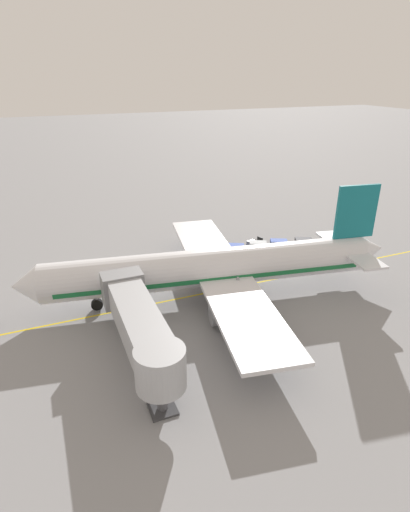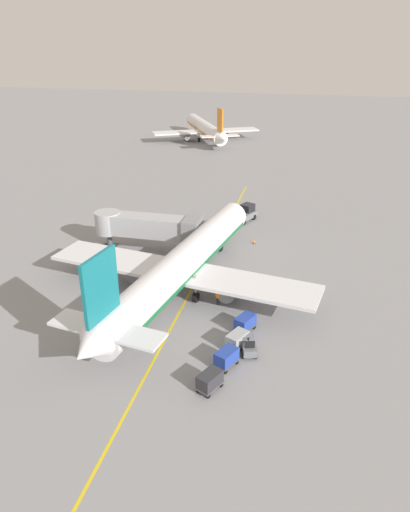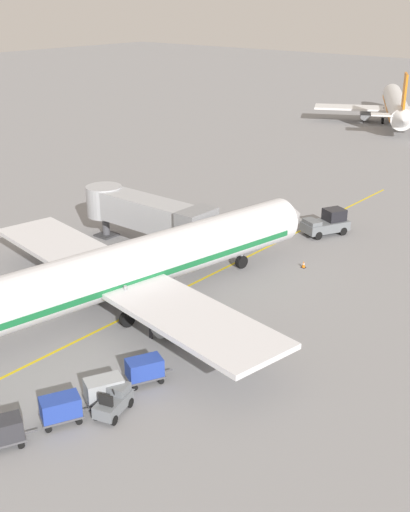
{
  "view_description": "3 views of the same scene",
  "coord_description": "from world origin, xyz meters",
  "px_view_note": "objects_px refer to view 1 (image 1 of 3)",
  "views": [
    {
      "loc": [
        -33.94,
        13.68,
        20.79
      ],
      "look_at": [
        1.76,
        -1.01,
        3.35
      ],
      "focal_mm": 28.72,
      "sensor_mm": 36.0,
      "label": 1
    },
    {
      "loc": [
        11.89,
        -44.92,
        25.52
      ],
      "look_at": [
        1.31,
        0.45,
        3.8
      ],
      "focal_mm": 33.1,
      "sensor_mm": 36.0,
      "label": 2
    },
    {
      "loc": [
        30.73,
        -30.14,
        21.58
      ],
      "look_at": [
        2.11,
        4.3,
        3.27
      ],
      "focal_mm": 45.23,
      "sensor_mm": 36.0,
      "label": 3
    }
  ],
  "objects_px": {
    "baggage_cart_third_in_train": "(279,245)",
    "ground_crew_wing_walker": "(217,266)",
    "jet_bridge": "(140,324)",
    "baggage_cart_second_in_train": "(258,247)",
    "baggage_cart_front": "(235,250)",
    "baggage_tug_lead": "(255,245)",
    "baggage_cart_tail_end": "(303,243)",
    "safety_cone_nose_left": "(57,294)",
    "parked_airliner": "(214,268)"
  },
  "relations": [
    {
      "from": "baggage_cart_second_in_train",
      "to": "baggage_cart_tail_end",
      "type": "relative_size",
      "value": 1.0
    },
    {
      "from": "parked_airliner",
      "to": "baggage_cart_front",
      "type": "xyz_separation_m",
      "value": [
        7.87,
        -6.29,
        -2.24
      ]
    },
    {
      "from": "baggage_cart_third_in_train",
      "to": "safety_cone_nose_left",
      "type": "relative_size",
      "value": 4.93
    },
    {
      "from": "parked_airliner",
      "to": "ground_crew_wing_walker",
      "type": "distance_m",
      "value": 5.43
    },
    {
      "from": "baggage_cart_front",
      "to": "baggage_cart_tail_end",
      "type": "xyz_separation_m",
      "value": [
        -1.46,
        -8.85,
        0.0
      ]
    },
    {
      "from": "baggage_cart_second_in_train",
      "to": "jet_bridge",
      "type": "bearing_deg",
      "value": 128.74
    },
    {
      "from": "baggage_cart_tail_end",
      "to": "ground_crew_wing_walker",
      "type": "relative_size",
      "value": 1.72
    },
    {
      "from": "parked_airliner",
      "to": "baggage_cart_front",
      "type": "height_order",
      "value": "parked_airliner"
    },
    {
      "from": "baggage_tug_lead",
      "to": "baggage_cart_third_in_train",
      "type": "height_order",
      "value": "baggage_tug_lead"
    },
    {
      "from": "baggage_cart_second_in_train",
      "to": "baggage_cart_tail_end",
      "type": "height_order",
      "value": "same"
    },
    {
      "from": "jet_bridge",
      "to": "baggage_cart_tail_end",
      "type": "relative_size",
      "value": 4.83
    },
    {
      "from": "parked_airliner",
      "to": "baggage_cart_second_in_train",
      "type": "distance_m",
      "value": 12.18
    },
    {
      "from": "baggage_tug_lead",
      "to": "safety_cone_nose_left",
      "type": "relative_size",
      "value": 4.64
    },
    {
      "from": "baggage_cart_third_in_train",
      "to": "safety_cone_nose_left",
      "type": "xyz_separation_m",
      "value": [
        -1.21,
        26.67,
        -0.66
      ]
    },
    {
      "from": "jet_bridge",
      "to": "baggage_tug_lead",
      "type": "xyz_separation_m",
      "value": [
        15.94,
        -18.79,
        -2.74
      ]
    },
    {
      "from": "parked_airliner",
      "to": "jet_bridge",
      "type": "height_order",
      "value": "parked_airliner"
    },
    {
      "from": "ground_crew_wing_walker",
      "to": "parked_airliner",
      "type": "bearing_deg",
      "value": 153.15
    },
    {
      "from": "baggage_cart_front",
      "to": "safety_cone_nose_left",
      "type": "relative_size",
      "value": 4.93
    },
    {
      "from": "baggage_cart_front",
      "to": "baggage_tug_lead",
      "type": "bearing_deg",
      "value": -76.03
    },
    {
      "from": "baggage_cart_third_in_train",
      "to": "ground_crew_wing_walker",
      "type": "distance_m",
      "value": 10.1
    },
    {
      "from": "baggage_cart_front",
      "to": "baggage_cart_second_in_train",
      "type": "height_order",
      "value": "same"
    },
    {
      "from": "jet_bridge",
      "to": "baggage_cart_second_in_train",
      "type": "xyz_separation_m",
      "value": [
        14.87,
        -18.54,
        -2.51
      ]
    },
    {
      "from": "baggage_tug_lead",
      "to": "safety_cone_nose_left",
      "type": "xyz_separation_m",
      "value": [
        -2.73,
        24.21,
        -0.42
      ]
    },
    {
      "from": "baggage_cart_third_in_train",
      "to": "baggage_cart_tail_end",
      "type": "relative_size",
      "value": 1.0
    },
    {
      "from": "baggage_cart_front",
      "to": "ground_crew_wing_walker",
      "type": "distance_m",
      "value": 5.32
    },
    {
      "from": "parked_airliner",
      "to": "ground_crew_wing_walker",
      "type": "relative_size",
      "value": 22.04
    },
    {
      "from": "ground_crew_wing_walker",
      "to": "safety_cone_nose_left",
      "type": "xyz_separation_m",
      "value": [
        1.52,
        16.95,
        -0.66
      ]
    },
    {
      "from": "safety_cone_nose_left",
      "to": "baggage_cart_front",
      "type": "bearing_deg",
      "value": -84.75
    },
    {
      "from": "baggage_tug_lead",
      "to": "baggage_cart_tail_end",
      "type": "height_order",
      "value": "baggage_tug_lead"
    },
    {
      "from": "baggage_tug_lead",
      "to": "baggage_cart_front",
      "type": "distance_m",
      "value": 3.32
    },
    {
      "from": "ground_crew_wing_walker",
      "to": "baggage_cart_tail_end",
      "type": "bearing_deg",
      "value": -81.22
    },
    {
      "from": "baggage_cart_third_in_train",
      "to": "ground_crew_wing_walker",
      "type": "relative_size",
      "value": 1.72
    },
    {
      "from": "parked_airliner",
      "to": "safety_cone_nose_left",
      "type": "xyz_separation_m",
      "value": [
        5.94,
        14.71,
        -2.9
      ]
    },
    {
      "from": "baggage_cart_second_in_train",
      "to": "baggage_cart_third_in_train",
      "type": "bearing_deg",
      "value": -99.35
    },
    {
      "from": "jet_bridge",
      "to": "baggage_cart_front",
      "type": "height_order",
      "value": "jet_bridge"
    },
    {
      "from": "parked_airliner",
      "to": "baggage_cart_second_in_train",
      "type": "height_order",
      "value": "parked_airliner"
    },
    {
      "from": "jet_bridge",
      "to": "baggage_tug_lead",
      "type": "bearing_deg",
      "value": -49.69
    },
    {
      "from": "baggage_cart_second_in_train",
      "to": "baggage_cart_tail_end",
      "type": "bearing_deg",
      "value": -101.4
    },
    {
      "from": "baggage_cart_front",
      "to": "baggage_cart_third_in_train",
      "type": "xyz_separation_m",
      "value": [
        -0.72,
        -5.67,
        0.0
      ]
    },
    {
      "from": "baggage_cart_tail_end",
      "to": "baggage_cart_front",
      "type": "bearing_deg",
      "value": 80.64
    },
    {
      "from": "baggage_cart_third_in_train",
      "to": "jet_bridge",
      "type": "bearing_deg",
      "value": 124.17
    },
    {
      "from": "baggage_cart_front",
      "to": "baggage_cart_tail_end",
      "type": "bearing_deg",
      "value": -99.36
    },
    {
      "from": "jet_bridge",
      "to": "baggage_tug_lead",
      "type": "height_order",
      "value": "jet_bridge"
    },
    {
      "from": "baggage_tug_lead",
      "to": "baggage_cart_third_in_train",
      "type": "relative_size",
      "value": 0.94
    },
    {
      "from": "baggage_cart_second_in_train",
      "to": "baggage_cart_third_in_train",
      "type": "relative_size",
      "value": 1.0
    },
    {
      "from": "baggage_tug_lead",
      "to": "baggage_cart_tail_end",
      "type": "distance_m",
      "value": 6.08
    },
    {
      "from": "ground_crew_wing_walker",
      "to": "jet_bridge",
      "type": "bearing_deg",
      "value": 135.4
    },
    {
      "from": "safety_cone_nose_left",
      "to": "ground_crew_wing_walker",
      "type": "bearing_deg",
      "value": -95.13
    },
    {
      "from": "jet_bridge",
      "to": "ground_crew_wing_walker",
      "type": "xyz_separation_m",
      "value": [
        11.69,
        -11.53,
        -2.5
      ]
    },
    {
      "from": "jet_bridge",
      "to": "safety_cone_nose_left",
      "type": "xyz_separation_m",
      "value": [
        13.21,
        5.42,
        -3.17
      ]
    }
  ]
}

